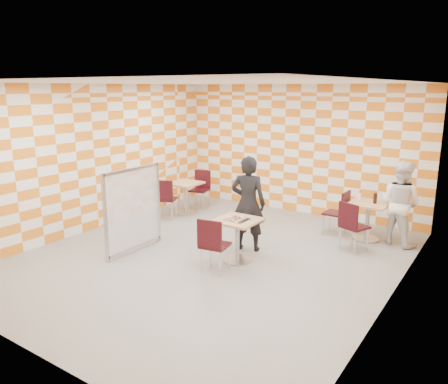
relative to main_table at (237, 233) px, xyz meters
name	(u,v)px	position (x,y,z in m)	size (l,w,h in m)	color
room_shell	(230,169)	(-0.46, 0.48, 0.99)	(7.00, 7.00, 7.00)	gray
main_table	(237,233)	(0.00, 0.00, 0.00)	(0.70, 0.70, 0.75)	tan
second_table	(368,215)	(1.53, 2.34, 0.00)	(0.70, 0.70, 0.75)	tan
empty_table	(185,192)	(-2.60, 1.81, 0.00)	(0.70, 0.70, 0.75)	tan
chair_main_front	(212,242)	(-0.05, -0.67, 0.04)	(0.48, 0.49, 0.92)	black
chair_second_front	(351,223)	(1.47, 1.54, 0.04)	(0.55, 0.55, 0.92)	black
chair_second_side	(340,209)	(0.99, 2.28, 0.04)	(0.44, 0.43, 0.92)	black
chair_empty_near	(165,196)	(-2.65, 1.17, 0.04)	(0.56, 0.57, 0.92)	black
chair_empty_far	(201,186)	(-2.62, 2.47, 0.04)	(0.50, 0.51, 0.92)	black
partition	(133,209)	(-1.81, -0.64, 0.28)	(0.08, 1.38, 1.55)	white
man_dark	(248,204)	(-0.14, 0.59, 0.36)	(0.64, 0.42, 1.75)	black
man_white	(400,203)	(2.09, 2.44, 0.30)	(0.78, 0.61, 1.61)	white
pizza_on_foil	(237,219)	(0.00, -0.02, 0.26)	(0.40, 0.40, 0.04)	silver
sport_bottle	(360,196)	(1.33, 2.41, 0.33)	(0.06, 0.06, 0.20)	white
soda_bottle	(375,198)	(1.64, 2.36, 0.34)	(0.07, 0.07, 0.23)	black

